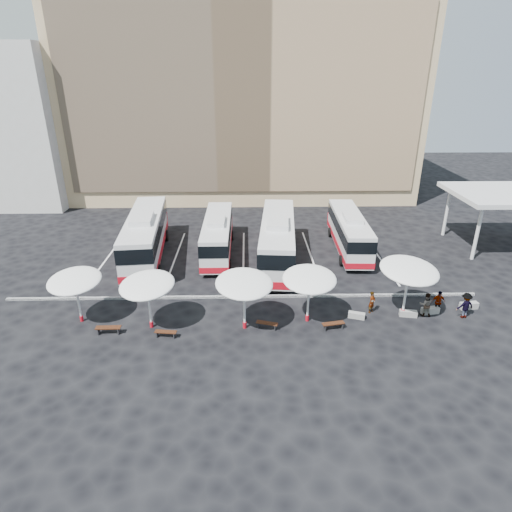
{
  "coord_description": "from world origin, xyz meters",
  "views": [
    {
      "loc": [
        0.34,
        -26.8,
        15.11
      ],
      "look_at": [
        1.0,
        3.0,
        2.2
      ],
      "focal_mm": 30.0,
      "sensor_mm": 36.0,
      "label": 1
    }
  ],
  "objects_px": {
    "conc_bench_1": "(408,313)",
    "conc_bench_0": "(357,315)",
    "bus_0": "(145,234)",
    "wood_bench_0": "(108,329)",
    "wood_bench_3": "(333,324)",
    "bus_3": "(349,231)",
    "passenger_2": "(438,302)",
    "conc_bench_3": "(469,306)",
    "sunshade_1": "(147,285)",
    "sunshade_4": "(409,270)",
    "passenger_3": "(465,305)",
    "conc_bench_2": "(430,310)",
    "bus_1": "(218,234)",
    "passenger_1": "(426,305)",
    "sunshade_3": "(309,279)",
    "sunshade_2": "(244,284)",
    "wood_bench_1": "(166,333)",
    "wood_bench_2": "(267,324)",
    "bus_2": "(278,238)",
    "passenger_0": "(372,302)",
    "sunshade_0": "(75,281)"
  },
  "relations": [
    {
      "from": "wood_bench_0",
      "to": "conc_bench_2",
      "type": "distance_m",
      "value": 21.16
    },
    {
      "from": "bus_2",
      "to": "passenger_0",
      "type": "bearing_deg",
      "value": -51.15
    },
    {
      "from": "conc_bench_1",
      "to": "conc_bench_3",
      "type": "distance_m",
      "value": 4.64
    },
    {
      "from": "bus_0",
      "to": "wood_bench_2",
      "type": "distance_m",
      "value": 15.55
    },
    {
      "from": "conc_bench_2",
      "to": "passenger_0",
      "type": "distance_m",
      "value": 3.99
    },
    {
      "from": "sunshade_2",
      "to": "conc_bench_3",
      "type": "bearing_deg",
      "value": 7.64
    },
    {
      "from": "bus_3",
      "to": "passenger_2",
      "type": "height_order",
      "value": "bus_3"
    },
    {
      "from": "conc_bench_3",
      "to": "passenger_2",
      "type": "bearing_deg",
      "value": -169.51
    },
    {
      "from": "conc_bench_2",
      "to": "passenger_3",
      "type": "xyz_separation_m",
      "value": [
        2.01,
        -0.55,
        0.68
      ]
    },
    {
      "from": "bus_1",
      "to": "conc_bench_3",
      "type": "distance_m",
      "value": 20.76
    },
    {
      "from": "conc_bench_2",
      "to": "conc_bench_1",
      "type": "bearing_deg",
      "value": -168.32
    },
    {
      "from": "bus_0",
      "to": "bus_1",
      "type": "bearing_deg",
      "value": 1.91
    },
    {
      "from": "sunshade_4",
      "to": "wood_bench_2",
      "type": "xyz_separation_m",
      "value": [
        -9.19,
        -1.38,
        -3.02
      ]
    },
    {
      "from": "conc_bench_1",
      "to": "passenger_3",
      "type": "distance_m",
      "value": 3.7
    },
    {
      "from": "sunshade_0",
      "to": "passenger_0",
      "type": "height_order",
      "value": "sunshade_0"
    },
    {
      "from": "bus_1",
      "to": "wood_bench_3",
      "type": "distance_m",
      "value": 15.11
    },
    {
      "from": "sunshade_1",
      "to": "conc_bench_0",
      "type": "distance_m",
      "value": 13.73
    },
    {
      "from": "bus_1",
      "to": "passenger_2",
      "type": "xyz_separation_m",
      "value": [
        15.5,
        -10.81,
        -0.98
      ]
    },
    {
      "from": "sunshade_2",
      "to": "wood_bench_0",
      "type": "relative_size",
      "value": 2.9
    },
    {
      "from": "bus_0",
      "to": "passenger_2",
      "type": "relative_size",
      "value": 8.18
    },
    {
      "from": "wood_bench_2",
      "to": "passenger_1",
      "type": "bearing_deg",
      "value": 7.12
    },
    {
      "from": "bus_1",
      "to": "sunshade_3",
      "type": "distance_m",
      "value": 13.44
    },
    {
      "from": "conc_bench_0",
      "to": "conc_bench_2",
      "type": "relative_size",
      "value": 0.9
    },
    {
      "from": "conc_bench_3",
      "to": "passenger_1",
      "type": "bearing_deg",
      "value": -166.07
    },
    {
      "from": "sunshade_1",
      "to": "sunshade_4",
      "type": "xyz_separation_m",
      "value": [
        16.59,
        1.06,
        0.32
      ]
    },
    {
      "from": "bus_0",
      "to": "conc_bench_1",
      "type": "relative_size",
      "value": 11.68
    },
    {
      "from": "sunshade_0",
      "to": "conc_bench_3",
      "type": "height_order",
      "value": "sunshade_0"
    },
    {
      "from": "wood_bench_0",
      "to": "bus_0",
      "type": "bearing_deg",
      "value": 90.52
    },
    {
      "from": "conc_bench_1",
      "to": "conc_bench_0",
      "type": "bearing_deg",
      "value": -177.58
    },
    {
      "from": "conc_bench_0",
      "to": "conc_bench_2",
      "type": "distance_m",
      "value": 5.15
    },
    {
      "from": "passenger_1",
      "to": "passenger_2",
      "type": "xyz_separation_m",
      "value": [
        0.99,
        0.4,
        -0.04
      ]
    },
    {
      "from": "conc_bench_2",
      "to": "wood_bench_1",
      "type": "bearing_deg",
      "value": -172.07
    },
    {
      "from": "wood_bench_0",
      "to": "wood_bench_3",
      "type": "xyz_separation_m",
      "value": [
        14.14,
        0.21,
        -0.03
      ]
    },
    {
      "from": "conc_bench_3",
      "to": "bus_1",
      "type": "bearing_deg",
      "value": 149.96
    },
    {
      "from": "sunshade_0",
      "to": "sunshade_1",
      "type": "relative_size",
      "value": 0.81
    },
    {
      "from": "wood_bench_0",
      "to": "wood_bench_1",
      "type": "bearing_deg",
      "value": -7.26
    },
    {
      "from": "bus_2",
      "to": "sunshade_2",
      "type": "xyz_separation_m",
      "value": [
        -2.78,
        -10.43,
        1.07
      ]
    },
    {
      "from": "sunshade_3",
      "to": "passenger_1",
      "type": "xyz_separation_m",
      "value": [
        7.97,
        0.46,
        -2.21
      ]
    },
    {
      "from": "wood_bench_1",
      "to": "conc_bench_2",
      "type": "bearing_deg",
      "value": 7.93
    },
    {
      "from": "sunshade_3",
      "to": "wood_bench_2",
      "type": "xyz_separation_m",
      "value": [
        -2.69,
        -0.87,
        -2.73
      ]
    },
    {
      "from": "passenger_1",
      "to": "passenger_2",
      "type": "bearing_deg",
      "value": -147.72
    },
    {
      "from": "sunshade_4",
      "to": "passenger_3",
      "type": "xyz_separation_m",
      "value": [
        3.96,
        -0.34,
        -2.44
      ]
    },
    {
      "from": "bus_0",
      "to": "bus_1",
      "type": "distance_m",
      "value": 6.25
    },
    {
      "from": "bus_3",
      "to": "sunshade_1",
      "type": "xyz_separation_m",
      "value": [
        -15.45,
        -12.79,
        1.22
      ]
    },
    {
      "from": "bus_2",
      "to": "passenger_3",
      "type": "relative_size",
      "value": 7.23
    },
    {
      "from": "sunshade_2",
      "to": "passenger_1",
      "type": "relative_size",
      "value": 2.68
    },
    {
      "from": "conc_bench_1",
      "to": "sunshade_1",
      "type": "bearing_deg",
      "value": -176.83
    },
    {
      "from": "bus_3",
      "to": "conc_bench_3",
      "type": "xyz_separation_m",
      "value": [
        6.02,
        -10.94,
        -1.57
      ]
    },
    {
      "from": "bus_3",
      "to": "wood_bench_3",
      "type": "xyz_separation_m",
      "value": [
        -3.84,
        -13.27,
        -1.47
      ]
    },
    {
      "from": "bus_2",
      "to": "passenger_2",
      "type": "height_order",
      "value": "bus_2"
    }
  ]
}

